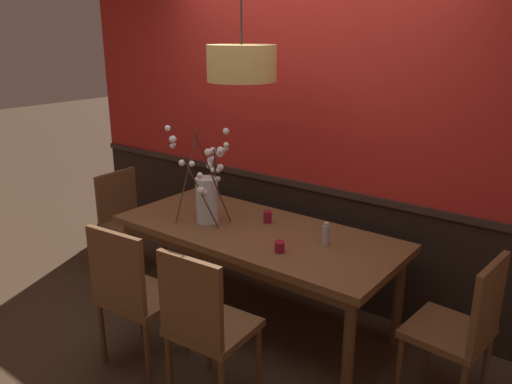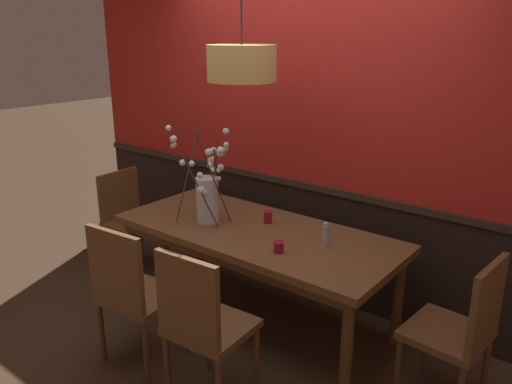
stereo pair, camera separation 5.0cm
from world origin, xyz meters
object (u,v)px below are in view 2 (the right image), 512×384
object	(u,v)px
chair_far_side_left	(290,215)
chair_head_east_end	(461,327)
dining_table	(256,240)
candle_holder_nearer_edge	(268,217)
chair_head_west_end	(129,215)
candle_holder_nearer_center	(279,247)
chair_near_side_right	(202,321)
condiment_bottle	(325,235)
chair_near_side_left	(131,290)
chair_far_side_right	(347,233)
pendant_lamp	(242,63)
vase_with_blossoms	(207,195)

from	to	relation	value
chair_far_side_left	chair_head_east_end	world-z (taller)	chair_head_east_end
dining_table	candle_holder_nearer_edge	bearing A→B (deg)	94.74
dining_table	chair_head_west_end	xyz separation A→B (m)	(-1.47, 0.02, -0.15)
candle_holder_nearer_center	candle_holder_nearer_edge	bearing A→B (deg)	134.61
chair_head_east_end	chair_near_side_right	bearing A→B (deg)	-142.70
dining_table	condiment_bottle	distance (m)	0.56
chair_near_side_left	chair_far_side_right	bearing A→B (deg)	71.47
chair_head_west_end	chair_far_side_left	world-z (taller)	chair_far_side_left
chair_near_side_left	condiment_bottle	distance (m)	1.29
dining_table	pendant_lamp	size ratio (longest dim) A/B	1.89
chair_near_side_left	chair_head_west_end	bearing A→B (deg)	142.25
chair_near_side_right	vase_with_blossoms	bearing A→B (deg)	131.35
chair_far_side_left	condiment_bottle	distance (m)	1.18
chair_near_side_left	dining_table	bearing A→B (deg)	71.70
chair_far_side_right	dining_table	bearing A→B (deg)	-108.78
chair_far_side_right	candle_holder_nearer_edge	world-z (taller)	chair_far_side_right
dining_table	vase_with_blossoms	bearing A→B (deg)	-165.89
chair_far_side_right	condiment_bottle	bearing A→B (deg)	-72.45
candle_holder_nearer_edge	vase_with_blossoms	bearing A→B (deg)	-145.44
chair_head_west_end	chair_head_east_end	distance (m)	2.92
dining_table	chair_head_east_end	bearing A→B (deg)	-0.61
chair_near_side_right	candle_holder_nearer_center	xyz separation A→B (m)	(0.04, 0.67, 0.23)
condiment_bottle	dining_table	bearing A→B (deg)	-173.42
chair_head_west_end	pendant_lamp	world-z (taller)	pendant_lamp
dining_table	chair_head_west_end	world-z (taller)	chair_head_west_end
chair_head_west_end	vase_with_blossoms	size ratio (longest dim) A/B	1.21
dining_table	chair_head_east_end	xyz separation A→B (m)	(1.46, -0.02, -0.13)
chair_head_west_end	chair_head_east_end	size ratio (longest dim) A/B	0.95
chair_far_side_right	pendant_lamp	size ratio (longest dim) A/B	0.82
chair_far_side_right	vase_with_blossoms	distance (m)	1.22
chair_head_east_end	candle_holder_nearer_center	distance (m)	1.15
dining_table	condiment_bottle	world-z (taller)	condiment_bottle
chair_head_west_end	condiment_bottle	xyz separation A→B (m)	(2.00, 0.04, 0.31)
dining_table	chair_near_side_right	bearing A→B (deg)	-70.31
chair_head_west_end	vase_with_blossoms	xyz separation A→B (m)	(1.09, -0.11, 0.44)
chair_near_side_left	chair_head_west_end	xyz separation A→B (m)	(-1.17, 0.91, -0.03)
dining_table	pendant_lamp	bearing A→B (deg)	-161.14
chair_near_side_left	chair_head_west_end	size ratio (longest dim) A/B	1.09
chair_head_east_end	candle_holder_nearer_center	world-z (taller)	chair_head_east_end
chair_far_side_right	candle_holder_nearer_center	world-z (taller)	chair_far_side_right
chair_far_side_left	condiment_bottle	size ratio (longest dim) A/B	5.93
chair_near_side_left	chair_head_east_end	xyz separation A→B (m)	(1.75, 0.87, -0.02)
condiment_bottle	candle_holder_nearer_edge	bearing A→B (deg)	170.05
chair_head_east_end	chair_near_side_right	distance (m)	1.43
chair_far_side_right	candle_holder_nearer_center	size ratio (longest dim) A/B	12.06
dining_table	chair_far_side_right	size ratio (longest dim) A/B	2.31
dining_table	chair_head_west_end	bearing A→B (deg)	179.25
chair_head_east_end	chair_far_side_right	bearing A→B (deg)	143.97
dining_table	vase_with_blossoms	world-z (taller)	vase_with_blossoms
chair_near_side_left	chair_far_side_left	size ratio (longest dim) A/B	1.04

